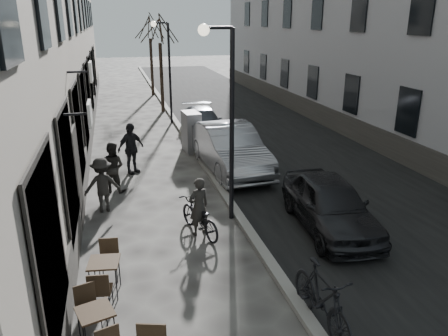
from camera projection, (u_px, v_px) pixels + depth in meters
name	position (u px, v px, depth m)	size (l,w,h in m)	color
road	(253.00, 127.00, 22.08)	(7.30, 60.00, 0.00)	black
kerb	(181.00, 130.00, 21.21)	(0.25, 60.00, 0.12)	gray
streetlamp_near	(225.00, 104.00, 10.95)	(0.90, 0.28, 5.09)	black
streetlamp_far	(166.00, 61.00, 21.95)	(0.90, 0.28, 5.09)	black
tree_near	(159.00, 29.00, 24.23)	(2.40, 2.40, 5.70)	black
tree_far	(150.00, 27.00, 29.73)	(2.40, 2.40, 5.70)	black
bistro_set_b	(96.00, 324.00, 7.22)	(0.76, 1.42, 0.81)	#2F2015
bistro_set_c	(105.00, 274.00, 8.60)	(0.67, 1.49, 0.85)	#2F2015
utility_cabinet	(191.00, 132.00, 17.84)	(0.60, 1.09, 1.63)	slate
bicycle	(199.00, 217.00, 11.00)	(0.61, 1.76, 0.92)	black
cyclist_rider	(199.00, 206.00, 10.91)	(0.55, 0.36, 1.51)	black
pedestrian_near	(112.00, 167.00, 13.63)	(0.78, 0.61, 1.61)	black
pedestrian_mid	(102.00, 185.00, 12.22)	(1.02, 0.59, 1.58)	black
pedestrian_far	(131.00, 148.00, 15.24)	(1.06, 0.44, 1.81)	black
car_near	(330.00, 204.00, 11.22)	(1.62, 4.02, 1.37)	black
car_mid	(230.00, 148.00, 15.60)	(1.74, 4.99, 1.65)	gray
car_far	(202.00, 122.00, 20.38)	(1.74, 4.27, 1.24)	#3C4047
moped	(322.00, 298.00, 7.58)	(0.56, 1.99, 1.20)	black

